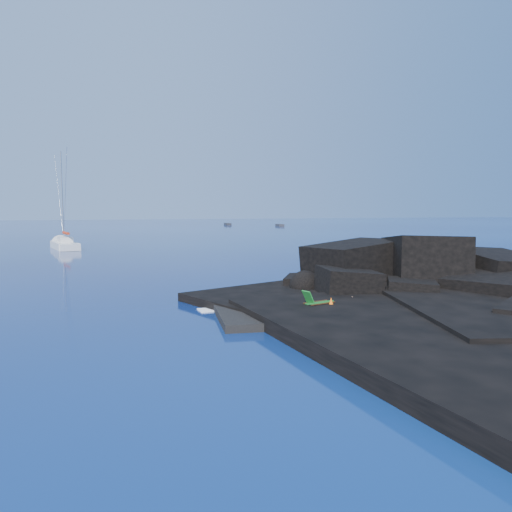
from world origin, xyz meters
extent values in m
plane|color=#030433|center=(0.00, 0.00, 0.00)|extent=(400.00, 400.00, 0.00)
cube|color=black|center=(4.50, 0.50, 0.00)|extent=(9.08, 6.86, 0.70)
cube|color=white|center=(6.83, 0.75, 0.38)|extent=(2.40, 1.97, 0.06)
cone|color=#FB640D|center=(5.38, -0.46, 0.65)|extent=(0.39, 0.39, 0.59)
cube|color=#222227|center=(29.47, 120.58, 0.00)|extent=(1.61, 4.59, 0.60)
cube|color=#29292F|center=(41.27, 108.30, 0.00)|extent=(1.65, 4.52, 0.59)
camera|label=1|loc=(-4.54, -21.31, 5.09)|focal=35.00mm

